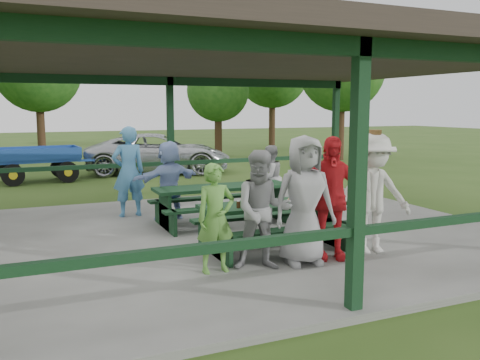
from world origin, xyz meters
name	(u,v)px	position (x,y,z in m)	size (l,w,h in m)	color
ground	(229,238)	(0.00, 0.00, 0.00)	(90.00, 90.00, 0.00)	#304F18
concrete_slab	(229,236)	(0.00, 0.00, 0.05)	(10.00, 8.00, 0.10)	#63635F
pavilion_structure	(228,61)	(0.00, 0.00, 3.17)	(10.60, 8.60, 3.24)	black
picnic_table_near	(272,220)	(0.28, -1.20, 0.57)	(2.35, 1.39, 0.75)	black
picnic_table_far	(223,199)	(0.20, 0.80, 0.58)	(2.68, 1.39, 0.75)	black
table_setting	(280,200)	(0.43, -1.18, 0.88)	(2.40, 0.45, 0.10)	white
contestant_green	(216,218)	(-0.98, -1.96, 0.86)	(0.55, 0.36, 1.52)	#579539
contestant_grey_left	(263,210)	(-0.33, -2.10, 0.94)	(0.82, 0.64, 1.69)	gray
contestant_grey_mid	(304,200)	(0.33, -2.11, 1.04)	(0.92, 0.60, 1.88)	gray
contestant_red	(330,198)	(0.81, -2.03, 1.03)	(1.09, 0.45, 1.85)	red
contestant_white_fedora	(373,193)	(1.62, -2.02, 1.04)	(1.35, 0.98, 1.93)	silver
spectator_lblue	(169,180)	(-0.67, 1.57, 0.90)	(1.49, 0.48, 1.61)	#8BA3D7
spectator_blue	(128,172)	(-1.36, 2.20, 1.04)	(0.69, 0.45, 1.89)	#4787B9
spectator_grey	(270,177)	(1.69, 1.72, 0.82)	(0.70, 0.54, 1.44)	#949496
pickup_truck	(159,153)	(1.19, 9.71, 0.72)	(2.38, 5.17, 1.44)	silver
farm_trailer	(38,163)	(-2.93, 9.06, 0.59)	(3.44, 1.68, 1.20)	navy
tree_left	(38,70)	(-2.54, 16.64, 4.04)	(3.82, 3.82, 5.97)	#362615
tree_mid	(218,91)	(5.43, 14.78, 3.16)	(2.99, 2.99, 4.68)	#362615
tree_right	(342,69)	(9.93, 11.05, 4.07)	(3.85, 3.85, 6.01)	#362615
tree_far_right	(272,72)	(9.97, 17.99, 4.39)	(4.15, 4.15, 6.48)	#362615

